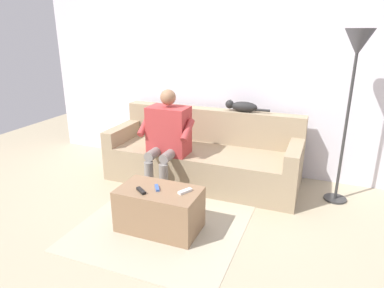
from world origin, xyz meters
The scene contains 11 objects.
ground_plane centered at (0.00, 0.60, 0.00)m, with size 8.00×8.00×0.00m, color tan.
back_wall centered at (0.00, -0.67, 1.27)m, with size 5.03×0.06×2.55m, color silver.
couch centered at (0.00, -0.14, 0.29)m, with size 2.30×0.85×0.84m.
coffee_table centered at (0.00, 1.06, 0.20)m, with size 0.75×0.43×0.40m.
person_solo_seated centered at (0.31, 0.23, 0.65)m, with size 0.60×0.54×1.16m.
cat_on_backrest centered at (-0.38, -0.43, 0.90)m, with size 0.54×0.14×0.13m.
remote_white centered at (-0.24, 1.03, 0.42)m, with size 0.14×0.04×0.02m, color white.
remote_blue centered at (0.02, 1.06, 0.42)m, with size 0.12×0.03×0.02m, color #3860B7.
remote_black centered at (0.13, 1.16, 0.42)m, with size 0.14×0.04×0.02m, color black.
floor_rug centered at (0.00, 0.91, 0.00)m, with size 1.51×1.68×0.01m, color #B7AD93.
floor_lamp centered at (-1.54, -0.17, 1.53)m, with size 0.28×0.28×1.80m.
Camera 1 is at (-1.32, 3.56, 1.80)m, focal length 32.04 mm.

